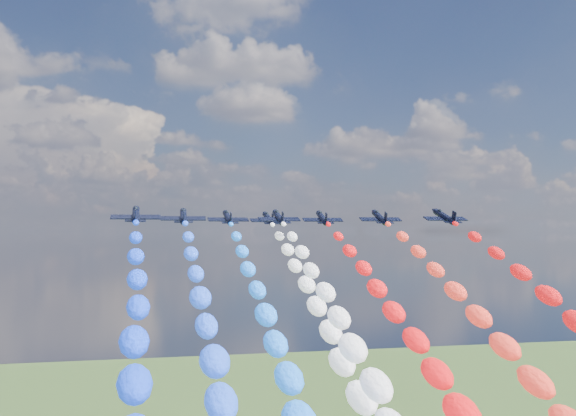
{
  "coord_description": "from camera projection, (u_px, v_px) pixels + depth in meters",
  "views": [
    {
      "loc": [
        -34.45,
        -146.4,
        99.38
      ],
      "look_at": [
        0.0,
        4.0,
        104.62
      ],
      "focal_mm": 42.48,
      "sensor_mm": 36.0,
      "label": 1
    }
  ],
  "objects": [
    {
      "name": "jet_7",
      "position": [
        444.0,
        217.0,
        153.07
      ],
      "size": [
        9.82,
        13.37,
        6.55
      ],
      "primitive_type": null,
      "rotation": [
        0.3,
        0.0,
        0.01
      ],
      "color": "black"
    },
    {
      "name": "jet_2",
      "position": [
        228.0,
        218.0,
        163.48
      ],
      "size": [
        9.78,
        13.34,
        6.55
      ],
      "primitive_type": null,
      "rotation": [
        0.3,
        0.0,
        0.01
      ],
      "color": "black"
    },
    {
      "name": "jet_3",
      "position": [
        279.0,
        217.0,
        159.28
      ],
      "size": [
        9.96,
        13.47,
        6.55
      ],
      "primitive_type": null,
      "rotation": [
        0.3,
        0.0,
        -0.02
      ],
      "color": "black"
    },
    {
      "name": "trail_1",
      "position": [
        215.0,
        400.0,
        90.1
      ],
      "size": [
        5.51,
        114.39,
        53.51
      ],
      "primitive_type": null,
      "color": "blue"
    },
    {
      "name": "trail_5",
      "position": [
        425.0,
        372.0,
        108.14
      ],
      "size": [
        5.51,
        114.39,
        53.51
      ],
      "primitive_type": null,
      "color": "red"
    },
    {
      "name": "trail_6",
      "position": [
        521.0,
        380.0,
        102.29
      ],
      "size": [
        5.51,
        114.39,
        53.51
      ],
      "primitive_type": null,
      "color": "#FB3525"
    },
    {
      "name": "trail_2",
      "position": [
        281.0,
        377.0,
        104.44
      ],
      "size": [
        5.51,
        114.39,
        53.51
      ],
      "primitive_type": null,
      "color": "#1A70FF"
    },
    {
      "name": "jet_4",
      "position": [
        268.0,
        219.0,
        176.49
      ],
      "size": [
        10.01,
        13.51,
        6.55
      ],
      "primitive_type": null,
      "rotation": [
        0.3,
        0.0,
        0.02
      ],
      "color": "black"
    },
    {
      "name": "trail_3",
      "position": [
        364.0,
        383.0,
        100.23
      ],
      "size": [
        5.51,
        114.39,
        53.51
      ],
      "primitive_type": null,
      "color": "white"
    },
    {
      "name": "trail_4",
      "position": [
        336.0,
        361.0,
        117.44
      ],
      "size": [
        5.51,
        114.39,
        53.51
      ],
      "primitive_type": null,
      "color": "white"
    },
    {
      "name": "jet_1",
      "position": [
        183.0,
        216.0,
        149.15
      ],
      "size": [
        10.54,
        13.88,
        6.55
      ],
      "primitive_type": null,
      "rotation": [
        0.3,
        0.0,
        -0.06
      ],
      "color": "black"
    },
    {
      "name": "jet_6",
      "position": [
        380.0,
        217.0,
        161.34
      ],
      "size": [
        10.5,
        13.86,
        6.55
      ],
      "primitive_type": null,
      "rotation": [
        0.3,
        0.0,
        -0.06
      ],
      "color": "black"
    },
    {
      "name": "jet_0",
      "position": [
        136.0,
        215.0,
        134.92
      ],
      "size": [
        9.95,
        13.47,
        6.55
      ],
      "primitive_type": null,
      "rotation": [
        0.3,
        0.0,
        -0.02
      ],
      "color": "black"
    },
    {
      "name": "jet_5",
      "position": [
        322.0,
        218.0,
        167.19
      ],
      "size": [
        10.61,
        13.94,
        6.55
      ],
      "primitive_type": null,
      "rotation": [
        0.3,
        0.0,
        -0.07
      ],
      "color": "black"
    }
  ]
}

